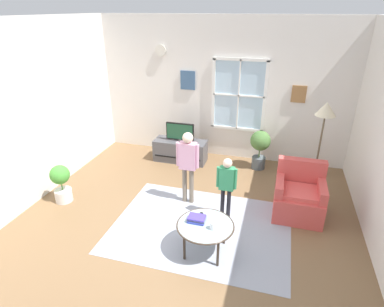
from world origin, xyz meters
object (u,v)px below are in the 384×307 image
armchair (299,196)px  potted_plant_corner (61,182)px  person_green_shirt (227,182)px  coffee_table (205,226)px  potted_plant_by_window (260,146)px  remote_near_books (203,216)px  tv_stand (180,151)px  cup (213,226)px  floor_lamp (324,119)px  television (180,132)px  book_stack (197,219)px  person_pink_shirt (188,160)px

armchair → potted_plant_corner: bearing=-169.5°
person_green_shirt → potted_plant_corner: bearing=-174.0°
coffee_table → potted_plant_by_window: 2.81m
person_green_shirt → remote_near_books: bearing=-107.3°
tv_stand → cup: cup is taller
coffee_table → floor_lamp: floor_lamp is taller
person_green_shirt → potted_plant_by_window: 1.96m
person_green_shirt → potted_plant_by_window: size_ratio=1.27×
television → potted_plant_by_window: size_ratio=0.73×
coffee_table → armchair: bearing=46.0°
potted_plant_corner → floor_lamp: size_ratio=0.39×
remote_near_books → armchair: bearing=39.8°
tv_stand → television: bearing=-90.0°
coffee_table → book_stack: bearing=159.5°
potted_plant_by_window → person_pink_shirt: bearing=-122.8°
tv_stand → coffee_table: 2.93m
tv_stand → potted_plant_by_window: bearing=3.7°
floor_lamp → book_stack: bearing=-132.2°
coffee_table → floor_lamp: 2.58m
person_pink_shirt → potted_plant_corner: bearing=-164.8°
book_stack → remote_near_books: size_ratio=1.78×
remote_near_books → potted_plant_by_window: bearing=77.8°
tv_stand → floor_lamp: (2.70, -0.83, 1.24)m
tv_stand → remote_near_books: bearing=-65.5°
potted_plant_corner → remote_near_books: bearing=-8.2°
armchair → book_stack: bearing=-138.1°
person_green_shirt → potted_plant_corner: person_green_shirt is taller
cup → armchair: bearing=50.0°
book_stack → person_pink_shirt: size_ratio=0.19×
potted_plant_by_window → potted_plant_corner: size_ratio=1.21×
person_green_shirt → floor_lamp: (1.36, 0.98, 0.82)m
book_stack → person_green_shirt: person_green_shirt is taller
potted_plant_by_window → remote_near_books: bearing=-102.2°
armchair → person_pink_shirt: size_ratio=0.67×
tv_stand → potted_plant_corner: size_ratio=1.66×
coffee_table → cup: cup is taller
potted_plant_corner → person_green_shirt: bearing=6.0°
remote_near_books → tv_stand: bearing=114.5°
television → potted_plant_by_window: (1.69, 0.11, -0.17)m
television → book_stack: television is taller
person_pink_shirt → potted_plant_corner: 2.22m
television → remote_near_books: (1.13, -2.48, -0.23)m
television → book_stack: bearing=-67.5°
potted_plant_by_window → armchair: bearing=-62.9°
cup → remote_near_books: 0.31m
cup → tv_stand: bearing=116.0°
television → person_pink_shirt: (0.63, -1.53, 0.13)m
television → potted_plant_corner: bearing=-125.0°
coffee_table → floor_lamp: bearing=51.0°
cup → potted_plant_by_window: bearing=82.7°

